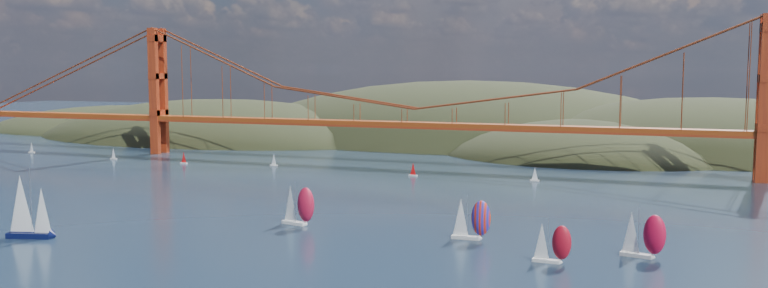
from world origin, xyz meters
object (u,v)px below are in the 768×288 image
racer_0 (298,204)px  racer_2 (642,234)px  racer_1 (551,242)px  racer_rwb (470,218)px  sloop_navy (27,207)px

racer_0 → racer_2: (77.90, -3.83, -0.25)m
racer_1 → racer_2: bearing=35.9°
racer_0 → racer_rwb: size_ratio=1.06×
sloop_navy → racer_2: (127.32, 29.41, -2.12)m
racer_2 → racer_rwb: size_ratio=1.01×
racer_0 → racer_rwb: 42.31m
racer_2 → racer_rwb: (-35.59, 3.43, -0.03)m
racer_0 → racer_rwb: (42.31, -0.39, -0.28)m
racer_0 → racer_1: 63.35m
racer_0 → racer_1: bearing=-0.7°
racer_1 → racer_2: size_ratio=0.85×
racer_0 → racer_rwb: racer_0 is taller
sloop_navy → racer_rwb: (91.73, 32.84, -2.16)m
racer_2 → racer_0: bearing=-170.1°
sloop_navy → racer_1: (111.13, 18.92, -2.85)m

